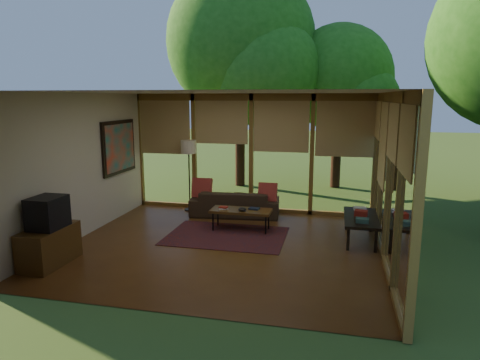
% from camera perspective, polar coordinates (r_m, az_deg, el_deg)
% --- Properties ---
extents(floor, '(5.50, 5.50, 0.00)m').
position_cam_1_polar(floor, '(7.75, -2.24, -8.77)').
color(floor, brown).
rests_on(floor, ground).
extents(ceiling, '(5.50, 5.50, 0.00)m').
position_cam_1_polar(ceiling, '(7.29, -2.41, 11.62)').
color(ceiling, silver).
rests_on(ceiling, ground).
extents(wall_left, '(0.04, 5.00, 2.70)m').
position_cam_1_polar(wall_left, '(8.54, -20.44, 1.75)').
color(wall_left, beige).
rests_on(wall_left, ground).
extents(wall_front, '(5.50, 0.04, 2.70)m').
position_cam_1_polar(wall_front, '(5.09, -9.72, -3.63)').
color(wall_front, beige).
rests_on(wall_front, ground).
extents(window_wall_back, '(5.50, 0.12, 2.70)m').
position_cam_1_polar(window_wall_back, '(9.81, 1.51, 3.56)').
color(window_wall_back, olive).
rests_on(window_wall_back, ground).
extents(window_wall_right, '(0.12, 5.00, 2.70)m').
position_cam_1_polar(window_wall_right, '(7.20, 19.31, 0.21)').
color(window_wall_right, olive).
rests_on(window_wall_right, ground).
extents(tree_nw, '(4.25, 4.25, 6.28)m').
position_cam_1_polar(tree_nw, '(12.83, 0.07, 17.86)').
color(tree_nw, '#321A12').
rests_on(tree_nw, ground).
extents(tree_ne, '(3.01, 3.01, 4.66)m').
position_cam_1_polar(tree_ne, '(12.81, 13.11, 13.05)').
color(tree_ne, '#321A12').
rests_on(tree_ne, ground).
extents(rug, '(2.24, 1.59, 0.01)m').
position_cam_1_polar(rug, '(8.27, -1.83, -7.44)').
color(rug, maroon).
rests_on(rug, floor).
extents(sofa, '(2.02, 0.96, 0.57)m').
position_cam_1_polar(sofa, '(9.59, -0.69, -3.09)').
color(sofa, '#35271A').
rests_on(sofa, floor).
extents(pillow_left, '(0.44, 0.24, 0.46)m').
position_cam_1_polar(pillow_left, '(9.67, -5.09, -1.10)').
color(pillow_left, maroon).
rests_on(pillow_left, sofa).
extents(pillow_right, '(0.40, 0.22, 0.42)m').
position_cam_1_polar(pillow_right, '(9.33, 3.72, -1.64)').
color(pillow_right, maroon).
rests_on(pillow_right, sofa).
extents(ct_book_lower, '(0.22, 0.19, 0.03)m').
position_cam_1_polar(ct_book_lower, '(8.53, -2.24, -3.82)').
color(ct_book_lower, beige).
rests_on(ct_book_lower, coffee_table).
extents(ct_book_upper, '(0.17, 0.14, 0.03)m').
position_cam_1_polar(ct_book_upper, '(8.52, -2.24, -3.63)').
color(ct_book_upper, maroon).
rests_on(ct_book_upper, coffee_table).
extents(ct_book_side, '(0.22, 0.18, 0.03)m').
position_cam_1_polar(ct_book_side, '(8.52, 1.90, -3.83)').
color(ct_book_side, '#151F31').
rests_on(ct_book_side, coffee_table).
extents(ct_bowl, '(0.16, 0.16, 0.07)m').
position_cam_1_polar(ct_bowl, '(8.39, 0.32, -3.92)').
color(ct_bowl, black).
rests_on(ct_bowl, coffee_table).
extents(media_cabinet, '(0.50, 1.00, 0.60)m').
position_cam_1_polar(media_cabinet, '(7.49, -24.07, -8.04)').
color(media_cabinet, '#563917').
rests_on(media_cabinet, floor).
extents(television, '(0.45, 0.55, 0.50)m').
position_cam_1_polar(television, '(7.33, -24.28, -3.98)').
color(television, black).
rests_on(television, media_cabinet).
extents(console_book_a, '(0.23, 0.18, 0.08)m').
position_cam_1_polar(console_book_a, '(7.82, 15.99, -5.20)').
color(console_book_a, '#31554D').
rests_on(console_book_a, side_console).
extents(console_book_b, '(0.25, 0.20, 0.10)m').
position_cam_1_polar(console_book_b, '(8.25, 15.84, -4.27)').
color(console_book_b, maroon).
rests_on(console_book_b, side_console).
extents(console_book_c, '(0.24, 0.18, 0.06)m').
position_cam_1_polar(console_book_c, '(8.64, 15.71, -3.71)').
color(console_book_c, beige).
rests_on(console_book_c, side_console).
extents(floor_lamp, '(0.36, 0.36, 1.65)m').
position_cam_1_polar(floor_lamp, '(9.90, -6.86, 3.88)').
color(floor_lamp, black).
rests_on(floor_lamp, floor).
extents(coffee_table, '(1.20, 0.50, 0.43)m').
position_cam_1_polar(coffee_table, '(8.51, 0.14, -4.19)').
color(coffee_table, '#563917').
rests_on(coffee_table, floor).
extents(side_console, '(0.60, 1.40, 0.46)m').
position_cam_1_polar(side_console, '(8.23, 15.82, -5.01)').
color(side_console, black).
rests_on(side_console, floor).
extents(wall_painting, '(0.06, 1.35, 1.15)m').
position_cam_1_polar(wall_painting, '(9.68, -15.82, 4.24)').
color(wall_painting, black).
rests_on(wall_painting, wall_left).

